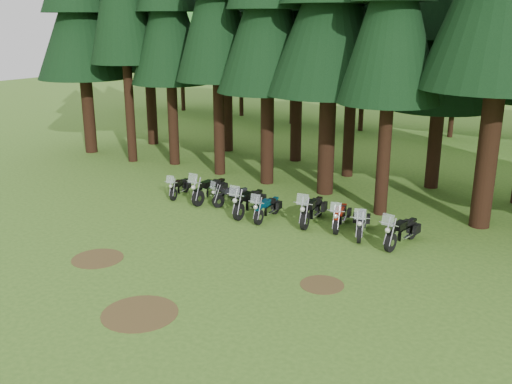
{
  "coord_description": "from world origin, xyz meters",
  "views": [
    {
      "loc": [
        11.76,
        -14.29,
        8.05
      ],
      "look_at": [
        -0.97,
        5.0,
        1.0
      ],
      "focal_mm": 40.0,
      "sensor_mm": 36.0,
      "label": 1
    }
  ],
  "objects_px": {
    "motorcycle_0": "(179,188)",
    "motorcycle_3": "(249,203)",
    "motorcycle_1": "(210,190)",
    "motorcycle_8": "(401,232)",
    "motorcycle_4": "(267,209)",
    "motorcycle_6": "(340,217)",
    "motorcycle_5": "(312,211)",
    "motorcycle_7": "(361,224)",
    "motorcycle_2": "(231,196)"
  },
  "relations": [
    {
      "from": "motorcycle_0",
      "to": "motorcycle_3",
      "type": "bearing_deg",
      "value": -20.75
    },
    {
      "from": "motorcycle_1",
      "to": "motorcycle_8",
      "type": "height_order",
      "value": "motorcycle_1"
    },
    {
      "from": "motorcycle_4",
      "to": "motorcycle_6",
      "type": "xyz_separation_m",
      "value": [
        2.99,
        0.73,
        0.01
      ]
    },
    {
      "from": "motorcycle_5",
      "to": "motorcycle_8",
      "type": "distance_m",
      "value": 3.9
    },
    {
      "from": "motorcycle_0",
      "to": "motorcycle_3",
      "type": "distance_m",
      "value": 4.2
    },
    {
      "from": "motorcycle_7",
      "to": "motorcycle_2",
      "type": "bearing_deg",
      "value": 156.66
    },
    {
      "from": "motorcycle_3",
      "to": "motorcycle_4",
      "type": "relative_size",
      "value": 1.14
    },
    {
      "from": "motorcycle_0",
      "to": "motorcycle_6",
      "type": "height_order",
      "value": "motorcycle_6"
    },
    {
      "from": "motorcycle_6",
      "to": "motorcycle_7",
      "type": "height_order",
      "value": "motorcycle_7"
    },
    {
      "from": "motorcycle_2",
      "to": "motorcycle_5",
      "type": "bearing_deg",
      "value": 20.05
    },
    {
      "from": "motorcycle_0",
      "to": "motorcycle_7",
      "type": "bearing_deg",
      "value": -16.28
    },
    {
      "from": "motorcycle_3",
      "to": "motorcycle_4",
      "type": "bearing_deg",
      "value": -10.5
    },
    {
      "from": "motorcycle_0",
      "to": "motorcycle_3",
      "type": "height_order",
      "value": "motorcycle_3"
    },
    {
      "from": "motorcycle_1",
      "to": "motorcycle_4",
      "type": "height_order",
      "value": "motorcycle_1"
    },
    {
      "from": "motorcycle_8",
      "to": "motorcycle_6",
      "type": "bearing_deg",
      "value": 178.74
    },
    {
      "from": "motorcycle_2",
      "to": "motorcycle_4",
      "type": "bearing_deg",
      "value": 4.41
    },
    {
      "from": "motorcycle_1",
      "to": "motorcycle_8",
      "type": "relative_size",
      "value": 1.04
    },
    {
      "from": "motorcycle_2",
      "to": "motorcycle_5",
      "type": "relative_size",
      "value": 0.77
    },
    {
      "from": "motorcycle_4",
      "to": "motorcycle_3",
      "type": "bearing_deg",
      "value": 168.77
    },
    {
      "from": "motorcycle_0",
      "to": "motorcycle_1",
      "type": "xyz_separation_m",
      "value": [
        1.66,
        0.18,
        0.11
      ]
    },
    {
      "from": "motorcycle_3",
      "to": "motorcycle_2",
      "type": "bearing_deg",
      "value": 150.78
    },
    {
      "from": "motorcycle_4",
      "to": "motorcycle_7",
      "type": "height_order",
      "value": "motorcycle_7"
    },
    {
      "from": "motorcycle_6",
      "to": "motorcycle_8",
      "type": "distance_m",
      "value": 2.71
    },
    {
      "from": "motorcycle_1",
      "to": "motorcycle_4",
      "type": "relative_size",
      "value": 1.14
    },
    {
      "from": "motorcycle_2",
      "to": "motorcycle_4",
      "type": "relative_size",
      "value": 0.88
    },
    {
      "from": "motorcycle_3",
      "to": "motorcycle_0",
      "type": "bearing_deg",
      "value": 170.62
    },
    {
      "from": "motorcycle_3",
      "to": "motorcycle_4",
      "type": "xyz_separation_m",
      "value": [
        0.98,
        -0.1,
        -0.07
      ]
    },
    {
      "from": "motorcycle_7",
      "to": "motorcycle_8",
      "type": "height_order",
      "value": "motorcycle_8"
    },
    {
      "from": "motorcycle_2",
      "to": "motorcycle_5",
      "type": "xyz_separation_m",
      "value": [
        4.16,
        -0.12,
        0.11
      ]
    },
    {
      "from": "motorcycle_1",
      "to": "motorcycle_5",
      "type": "bearing_deg",
      "value": -0.76
    },
    {
      "from": "motorcycle_3",
      "to": "motorcycle_5",
      "type": "xyz_separation_m",
      "value": [
        2.76,
        0.52,
        0.0
      ]
    },
    {
      "from": "motorcycle_4",
      "to": "motorcycle_6",
      "type": "relative_size",
      "value": 1.0
    },
    {
      "from": "motorcycle_0",
      "to": "motorcycle_2",
      "type": "relative_size",
      "value": 1.02
    },
    {
      "from": "motorcycle_0",
      "to": "motorcycle_4",
      "type": "height_order",
      "value": "motorcycle_4"
    },
    {
      "from": "motorcycle_0",
      "to": "motorcycle_4",
      "type": "relative_size",
      "value": 0.9
    },
    {
      "from": "motorcycle_4",
      "to": "motorcycle_5",
      "type": "relative_size",
      "value": 0.87
    },
    {
      "from": "motorcycle_7",
      "to": "motorcycle_1",
      "type": "bearing_deg",
      "value": 157.95
    },
    {
      "from": "motorcycle_8",
      "to": "motorcycle_0",
      "type": "bearing_deg",
      "value": -173.14
    },
    {
      "from": "motorcycle_2",
      "to": "motorcycle_5",
      "type": "distance_m",
      "value": 4.16
    },
    {
      "from": "motorcycle_0",
      "to": "motorcycle_6",
      "type": "xyz_separation_m",
      "value": [
        8.16,
        0.29,
        0.05
      ]
    },
    {
      "from": "motorcycle_1",
      "to": "motorcycle_3",
      "type": "relative_size",
      "value": 1.0
    },
    {
      "from": "motorcycle_0",
      "to": "motorcycle_2",
      "type": "height_order",
      "value": "motorcycle_2"
    },
    {
      "from": "motorcycle_3",
      "to": "motorcycle_4",
      "type": "height_order",
      "value": "motorcycle_3"
    },
    {
      "from": "motorcycle_5",
      "to": "motorcycle_2",
      "type": "bearing_deg",
      "value": 169.5
    },
    {
      "from": "motorcycle_1",
      "to": "motorcycle_2",
      "type": "xyz_separation_m",
      "value": [
        1.13,
        0.11,
        -0.11
      ]
    },
    {
      "from": "motorcycle_1",
      "to": "motorcycle_7",
      "type": "distance_m",
      "value": 7.53
    },
    {
      "from": "motorcycle_2",
      "to": "motorcycle_7",
      "type": "xyz_separation_m",
      "value": [
        6.39,
        -0.34,
        0.06
      ]
    },
    {
      "from": "motorcycle_5",
      "to": "motorcycle_6",
      "type": "height_order",
      "value": "motorcycle_5"
    },
    {
      "from": "motorcycle_1",
      "to": "motorcycle_5",
      "type": "relative_size",
      "value": 1.0
    },
    {
      "from": "motorcycle_0",
      "to": "motorcycle_6",
      "type": "distance_m",
      "value": 8.16
    }
  ]
}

